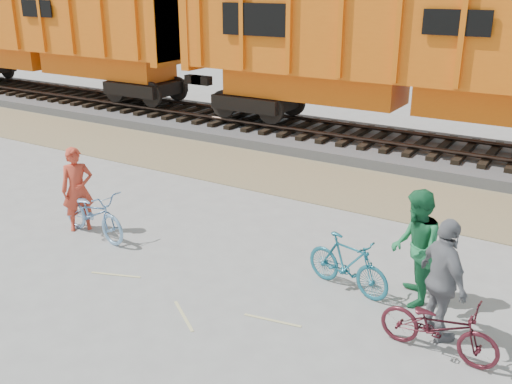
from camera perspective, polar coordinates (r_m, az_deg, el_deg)
ground at (r=10.10m, az=-6.55°, el=-7.83°), size 120.00×120.00×0.00m
gravel_strip at (r=14.43m, az=6.98°, el=0.98°), size 120.00×3.00×0.02m
ballast_bed at (r=17.50m, az=11.89°, el=4.61°), size 120.00×4.00×0.30m
track at (r=17.42m, az=11.97°, el=5.63°), size 120.00×2.60×0.24m
hopper_car_left at (r=25.41m, az=-20.02°, el=15.16°), size 14.00×3.13×4.65m
hopper_car_center at (r=16.70m, az=15.59°, el=13.58°), size 14.00×3.13×4.65m
bicycle_blue at (r=11.60m, az=-15.96°, el=-2.04°), size 1.93×0.92×0.98m
bicycle_teal at (r=9.37m, az=9.15°, el=-7.09°), size 1.61×0.77×0.93m
bicycle_maroon at (r=8.16m, az=17.81°, el=-12.72°), size 1.62×0.63×0.84m
person_solo at (r=11.89m, az=-17.42°, el=0.25°), size 0.71×0.74×1.71m
person_man at (r=9.07m, az=15.65°, el=-5.40°), size 0.97×1.08×1.84m
person_woman at (r=8.28m, az=18.21°, el=-8.40°), size 1.05×1.06×1.80m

